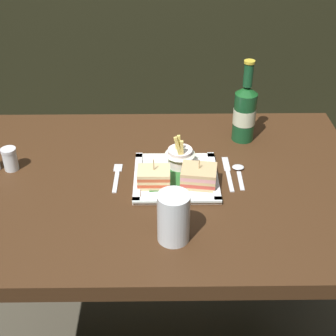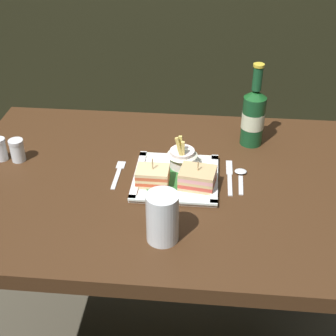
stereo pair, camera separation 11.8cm
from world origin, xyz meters
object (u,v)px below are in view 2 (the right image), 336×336
fries_cup (182,155)px  pepper_shaker (18,151)px  water_glass (162,220)px  sandwich_half_left (153,176)px  knife (229,176)px  sandwich_half_right (198,178)px  salt_shaker (1,150)px  beer_bottle (253,116)px  dining_table (161,212)px  square_plate (176,179)px  spoon (241,175)px  fork (118,173)px

fries_cup → pepper_shaker: bearing=179.4°
fries_cup → water_glass: size_ratio=0.86×
sandwich_half_left → knife: sandwich_half_left is taller
sandwich_half_right → pepper_shaker: size_ratio=1.53×
fries_cup → salt_shaker: 0.54m
sandwich_half_left → salt_shaker: size_ratio=1.26×
sandwich_half_left → beer_bottle: size_ratio=0.34×
dining_table → sandwich_half_left: (-0.02, -0.04, 0.15)m
beer_bottle → water_glass: (-0.23, -0.47, -0.04)m
square_plate → spoon: bearing=12.3°
dining_table → sandwich_half_left: sandwich_half_left is taller
sandwich_half_right → fork: bearing=167.3°
square_plate → pepper_shaker: 0.48m
fork → pepper_shaker: pepper_shaker is taller
square_plate → water_glass: 0.25m
water_glass → spoon: (0.20, 0.28, -0.05)m
salt_shaker → water_glass: bearing=-30.6°
sandwich_half_right → salt_shaker: sandwich_half_right is taller
dining_table → sandwich_half_left: 0.16m
sandwich_half_right → salt_shaker: (-0.59, 0.09, -0.00)m
dining_table → salt_shaker: (-0.48, 0.06, 0.15)m
fork → pepper_shaker: bearing=172.3°
dining_table → square_plate: 0.14m
fries_cup → pepper_shaker: fries_cup is taller
sandwich_half_right → beer_bottle: bearing=58.8°
fries_cup → water_glass: (-0.03, -0.30, 0.01)m
fries_cup → water_glass: bearing=-94.8°
sandwich_half_right → knife: 0.12m
beer_bottle → dining_table: bearing=-139.6°
salt_shaker → sandwich_half_right: bearing=-9.0°
dining_table → beer_bottle: 0.41m
fork → salt_shaker: bearing=173.4°
square_plate → fork: size_ratio=1.68×
sandwich_half_right → beer_bottle: size_ratio=0.40×
sandwich_half_right → fork: 0.24m
dining_table → water_glass: (0.03, -0.25, 0.18)m
square_plate → fork: bearing=172.9°
sandwich_half_right → beer_bottle: beer_bottle is taller
fries_cup → water_glass: water_glass is taller
spoon → salt_shaker: 0.71m
fork → salt_shaker: 0.36m
sandwich_half_left → salt_shaker: bearing=168.6°
fries_cup → pepper_shaker: (-0.49, 0.01, -0.02)m
water_glass → knife: bearing=59.6°
sandwich_half_right → fries_cup: size_ratio=0.96×
water_glass → knife: size_ratio=0.74×
knife → salt_shaker: 0.68m
sandwich_half_left → salt_shaker: (-0.47, 0.09, -0.00)m
sandwich_half_left → water_glass: 0.22m
salt_shaker → spoon: bearing=-1.9°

